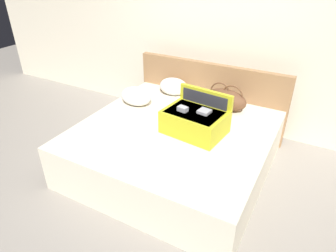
{
  "coord_description": "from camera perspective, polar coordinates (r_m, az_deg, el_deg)",
  "views": [
    {
      "loc": [
        1.23,
        -1.99,
        2.08
      ],
      "look_at": [
        0.0,
        0.26,
        0.59
      ],
      "focal_mm": 32.1,
      "sensor_mm": 36.0,
      "label": 1
    }
  ],
  "objects": [
    {
      "name": "bed",
      "position": [
        3.26,
        1.19,
        -4.17
      ],
      "size": [
        1.92,
        1.88,
        0.49
      ],
      "primitive_type": "cube",
      "color": "beige",
      "rests_on": "ground"
    },
    {
      "name": "hard_case_large",
      "position": [
        3.01,
        5.17,
        1.2
      ],
      "size": [
        0.64,
        0.5,
        0.4
      ],
      "rotation": [
        0.0,
        0.0,
        -0.12
      ],
      "color": "gold",
      "rests_on": "bed"
    },
    {
      "name": "headboard",
      "position": [
        3.94,
        7.87,
        5.44
      ],
      "size": [
        1.96,
        0.08,
        0.91
      ],
      "primitive_type": "cube",
      "color": "olive",
      "rests_on": "ground"
    },
    {
      "name": "duffel_bag",
      "position": [
        3.51,
        10.89,
        4.98
      ],
      "size": [
        0.52,
        0.3,
        0.32
      ],
      "rotation": [
        0.0,
        0.0,
        -0.1
      ],
      "color": "brown",
      "rests_on": "bed"
    },
    {
      "name": "back_wall",
      "position": [
        3.92,
        10.3,
        18.2
      ],
      "size": [
        8.0,
        0.1,
        2.6
      ],
      "primitive_type": "cube",
      "color": "beige",
      "rests_on": "ground"
    },
    {
      "name": "ground_plane",
      "position": [
        3.13,
        -2.32,
        -11.53
      ],
      "size": [
        12.0,
        12.0,
        0.0
      ],
      "primitive_type": "plane",
      "color": "gray"
    },
    {
      "name": "pillow_center_head",
      "position": [
        3.86,
        1.03,
        7.53
      ],
      "size": [
        0.37,
        0.29,
        0.21
      ],
      "primitive_type": "ellipsoid",
      "rotation": [
        0.0,
        0.0,
        0.01
      ],
      "color": "white",
      "rests_on": "bed"
    },
    {
      "name": "pillow_near_headboard",
      "position": [
        3.62,
        -6.11,
        5.67
      ],
      "size": [
        0.46,
        0.37,
        0.2
      ],
      "primitive_type": "ellipsoid",
      "rotation": [
        0.0,
        0.0,
        -0.18
      ],
      "color": "white",
      "rests_on": "bed"
    }
  ]
}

